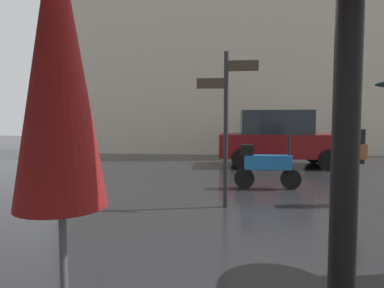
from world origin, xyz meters
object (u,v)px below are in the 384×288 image
object	(u,v)px
folded_patio_umbrella_near	(58,78)
street_signpost	(226,113)
parked_scooter	(266,164)
pedestrian_with_bag	(350,156)
parked_car_left	(279,138)

from	to	relation	value
folded_patio_umbrella_near	street_signpost	world-z (taller)	street_signpost
parked_scooter	street_signpost	bearing A→B (deg)	-113.21
pedestrian_with_bag	parked_scooter	xyz separation A→B (m)	(-1.37, 1.34, -0.36)
folded_patio_umbrella_near	parked_scooter	size ratio (longest dim) A/B	1.66
folded_patio_umbrella_near	parked_scooter	world-z (taller)	folded_patio_umbrella_near
folded_patio_umbrella_near	street_signpost	distance (m)	4.58
pedestrian_with_bag	street_signpost	size ratio (longest dim) A/B	0.58
parked_scooter	parked_car_left	size ratio (longest dim) A/B	0.36
parked_scooter	street_signpost	distance (m)	2.26
folded_patio_umbrella_near	parked_car_left	bearing A→B (deg)	76.05
parked_car_left	parked_scooter	bearing A→B (deg)	-86.70
parked_scooter	street_signpost	xyz separation A→B (m)	(-0.90, -1.74, 1.13)
pedestrian_with_bag	parked_scooter	size ratio (longest dim) A/B	1.07
pedestrian_with_bag	street_signpost	distance (m)	2.43
parked_scooter	street_signpost	world-z (taller)	street_signpost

